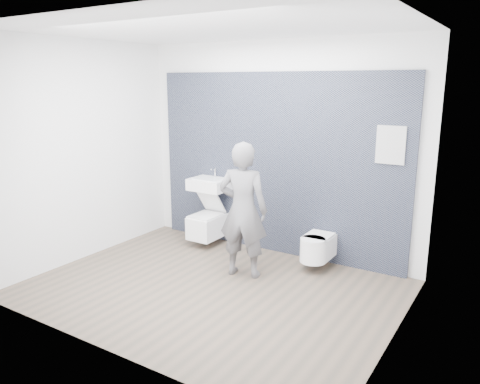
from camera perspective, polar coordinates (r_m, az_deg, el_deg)
The scene contains 8 objects.
ground at distance 5.39m, azimuth -3.46°, elevation -11.66°, with size 4.00×4.00×0.00m, color brown.
room_shell at distance 4.92m, azimuth -3.75°, elevation 7.03°, with size 4.00×4.00×4.00m.
tile_wall at distance 6.55m, azimuth 4.08°, elevation -7.04°, with size 3.60×0.06×2.40m, color black.
washbasin at distance 6.58m, azimuth -3.75°, elevation 0.98°, with size 0.54×0.40×0.40m.
toilet_square at distance 6.68m, azimuth -4.00°, elevation -3.99°, with size 0.37×0.54×0.66m.
toilet_rounded at distance 5.89m, azimuth 9.31°, elevation -6.70°, with size 0.32×0.55×0.30m.
info_placard at distance 6.01m, azimuth 16.82°, elevation -9.55°, with size 0.33×0.03×0.44m, color white.
visitor at distance 5.48m, azimuth 0.38°, elevation -2.22°, with size 0.59×0.39×1.62m, color #5F5E63.
Camera 1 is at (2.87, -3.96, 2.28)m, focal length 35.00 mm.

